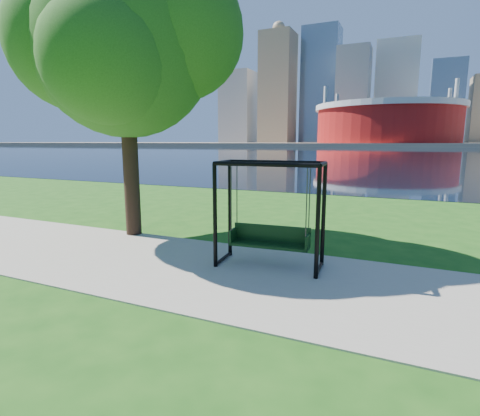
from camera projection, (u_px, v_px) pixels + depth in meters
The scene contains 8 objects.
ground at pixel (239, 267), 8.15m from camera, with size 900.00×900.00×0.00m, color #1E5114.
path at pixel (229, 273), 7.70m from camera, with size 120.00×4.00×0.03m, color #9E937F.
river at pixel (396, 152), 99.81m from camera, with size 900.00×180.00×0.02m, color black.
far_bank at pixel (405, 144), 282.97m from camera, with size 900.00×228.00×2.00m, color #937F60.
stadium at pixel (387, 122), 220.88m from camera, with size 83.00×83.00×32.00m.
skyline at pixel (403, 98), 290.63m from camera, with size 392.00×66.00×96.50m.
swing at pixel (270, 217), 7.98m from camera, with size 2.31×1.14×2.29m.
park_tree at pixel (124, 43), 10.12m from camera, with size 6.17×5.57×7.66m.
Camera 1 is at (3.21, -7.11, 2.69)m, focal length 28.00 mm.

